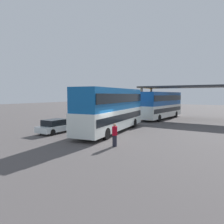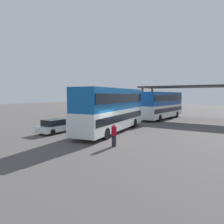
{
  "view_description": "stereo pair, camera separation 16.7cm",
  "coord_description": "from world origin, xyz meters",
  "views": [
    {
      "loc": [
        9.43,
        -14.42,
        3.73
      ],
      "look_at": [
        -1.41,
        3.5,
        2.0
      ],
      "focal_mm": 33.55,
      "sensor_mm": 36.0,
      "label": 1
    },
    {
      "loc": [
        9.57,
        -14.33,
        3.73
      ],
      "look_at": [
        -1.41,
        3.5,
        2.0
      ],
      "focal_mm": 33.55,
      "sensor_mm": 36.0,
      "label": 2
    }
  ],
  "objects": [
    {
      "name": "depot_canopy",
      "position": [
        4.04,
        18.92,
        4.7
      ],
      "size": [
        17.19,
        5.6,
        5.07
      ],
      "rotation": [
        0.0,
        0.0,
        -0.01
      ],
      "color": "#33353A",
      "rests_on": "ground_plane"
    },
    {
      "name": "parked_hatchback",
      "position": [
        -5.76,
        0.03,
        0.67
      ],
      "size": [
        1.73,
        3.87,
        1.35
      ],
      "rotation": [
        0.0,
        0.0,
        1.58
      ],
      "color": "silver",
      "rests_on": "ground_plane"
    },
    {
      "name": "double_decker_main",
      "position": [
        -1.41,
        3.51,
        2.38
      ],
      "size": [
        3.83,
        11.81,
        4.35
      ],
      "rotation": [
        0.0,
        0.0,
        1.68
      ],
      "color": "white",
      "rests_on": "ground_plane"
    },
    {
      "name": "double_decker_near_canopy",
      "position": [
        -4.96,
        19.5,
        2.21
      ],
      "size": [
        2.72,
        11.34,
        4.02
      ],
      "rotation": [
        0.0,
        0.0,
        1.55
      ],
      "color": "white",
      "rests_on": "ground_plane"
    },
    {
      "name": "double_decker_mid_row",
      "position": [
        -0.78,
        17.21,
        2.27
      ],
      "size": [
        3.44,
        11.38,
        4.13
      ],
      "rotation": [
        0.0,
        0.0,
        1.49
      ],
      "color": "white",
      "rests_on": "ground_plane"
    },
    {
      "name": "ground_plane",
      "position": [
        0.0,
        0.0,
        0.0
      ],
      "size": [
        140.0,
        140.0,
        0.0
      ],
      "primitive_type": "plane",
      "color": "#504B4A"
    },
    {
      "name": "pedestrian_waiting",
      "position": [
        1.88,
        -1.57,
        0.84
      ],
      "size": [
        0.38,
        0.38,
        1.68
      ],
      "rotation": [
        0.0,
        0.0,
        0.49
      ],
      "color": "#262633",
      "rests_on": "ground_plane"
    }
  ]
}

